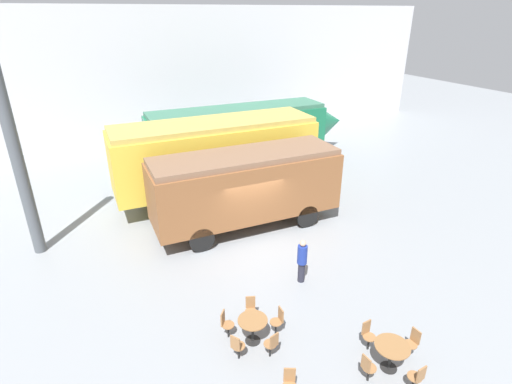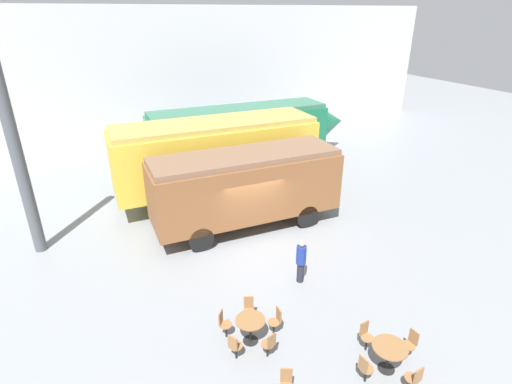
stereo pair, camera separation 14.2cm
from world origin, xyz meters
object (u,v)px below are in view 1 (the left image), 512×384
object	(u,v)px
streamlined_locomotive	(251,130)
cafe_chair_0	(413,341)
visitor_person	(302,260)
passenger_coach_vintage	(215,153)
cafe_table_near	(392,350)
cafe_table_far	(253,325)
passenger_coach_wooden	(246,184)

from	to	relation	value
streamlined_locomotive	cafe_chair_0	distance (m)	16.31
visitor_person	cafe_chair_0	bearing A→B (deg)	-75.61
passenger_coach_vintage	cafe_table_near	xyz separation A→B (m)	(0.63, -11.91, -1.74)
cafe_table_near	cafe_table_far	distance (m)	3.71
cafe_table_near	cafe_chair_0	bearing A→B (deg)	6.38
cafe_table_far	cafe_table_near	bearing A→B (deg)	-38.98
cafe_table_near	cafe_chair_0	world-z (taller)	cafe_chair_0
streamlined_locomotive	cafe_chair_0	bearing A→B (deg)	-98.02
streamlined_locomotive	passenger_coach_vintage	xyz separation A→B (m)	(-3.72, -4.27, 0.38)
streamlined_locomotive	cafe_table_far	xyz separation A→B (m)	(-5.97, -13.85, -1.39)
passenger_coach_wooden	visitor_person	size ratio (longest dim) A/B	4.84
passenger_coach_vintage	cafe_table_far	size ratio (longest dim) A/B	11.49
passenger_coach_vintage	passenger_coach_wooden	xyz separation A→B (m)	(0.20, -3.29, -0.40)
passenger_coach_wooden	visitor_person	xyz separation A→B (m)	(0.20, -4.43, -1.09)
passenger_coach_vintage	cafe_table_near	distance (m)	12.06
passenger_coach_wooden	cafe_table_far	distance (m)	6.89
passenger_coach_vintage	cafe_chair_0	size ratio (longest dim) A/B	11.13
visitor_person	passenger_coach_wooden	bearing A→B (deg)	92.62
passenger_coach_wooden	cafe_chair_0	bearing A→B (deg)	-81.63
streamlined_locomotive	cafe_table_near	bearing A→B (deg)	-100.81
passenger_coach_vintage	passenger_coach_wooden	world-z (taller)	passenger_coach_vintage
passenger_coach_wooden	cafe_chair_0	distance (m)	8.75
passenger_coach_vintage	cafe_table_near	world-z (taller)	passenger_coach_vintage
cafe_table_far	cafe_chair_0	size ratio (longest dim) A/B	0.97
cafe_table_near	cafe_chair_0	xyz separation A→B (m)	(0.82, 0.09, -0.11)
streamlined_locomotive	passenger_coach_wooden	size ratio (longest dim) A/B	1.61
cafe_chair_0	visitor_person	bearing A→B (deg)	-81.99
passenger_coach_vintage	passenger_coach_wooden	distance (m)	3.32
passenger_coach_wooden	cafe_table_far	size ratio (longest dim) A/B	9.36
cafe_table_near	visitor_person	world-z (taller)	visitor_person
cafe_table_near	streamlined_locomotive	bearing A→B (deg)	79.19
passenger_coach_wooden	cafe_table_near	size ratio (longest dim) A/B	8.65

